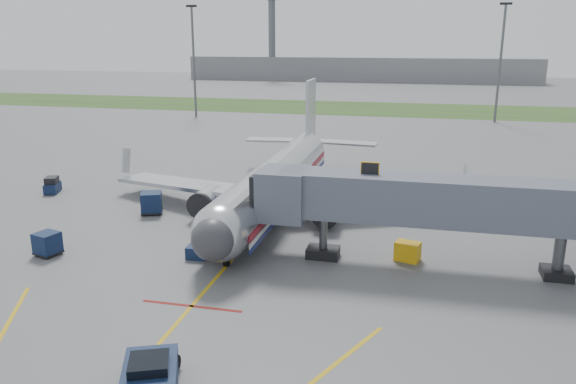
% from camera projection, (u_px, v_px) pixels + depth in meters
% --- Properties ---
extents(ground, '(400.00, 400.00, 0.00)m').
position_uv_depth(ground, '(216.00, 278.00, 35.56)').
color(ground, '#565659').
rests_on(ground, ground).
extents(grass_strip, '(300.00, 25.00, 0.01)m').
position_uv_depth(grass_strip, '(363.00, 108.00, 119.98)').
color(grass_strip, '#2D4C1E').
rests_on(grass_strip, ground).
extents(apron_markings, '(21.52, 50.00, 0.01)m').
position_uv_depth(apron_markings, '(166.00, 336.00, 28.62)').
color(apron_markings, gold).
rests_on(apron_markings, ground).
extents(airliner, '(32.10, 35.67, 10.25)m').
position_uv_depth(airliner, '(276.00, 180.00, 49.16)').
color(airliner, silver).
rests_on(airliner, ground).
extents(jet_bridge, '(25.30, 4.00, 6.90)m').
position_uv_depth(jet_bridge, '(429.00, 202.00, 36.22)').
color(jet_bridge, slate).
rests_on(jet_bridge, ground).
extents(light_mast_left, '(2.00, 0.44, 20.40)m').
position_uv_depth(light_mast_left, '(194.00, 59.00, 104.99)').
color(light_mast_left, '#595B60').
rests_on(light_mast_left, ground).
extents(light_mast_right, '(2.00, 0.44, 20.40)m').
position_uv_depth(light_mast_right, '(500.00, 61.00, 97.51)').
color(light_mast_right, '#595B60').
rests_on(light_mast_right, ground).
extents(distant_terminal, '(120.00, 14.00, 8.00)m').
position_uv_depth(distant_terminal, '(359.00, 69.00, 196.17)').
color(distant_terminal, slate).
rests_on(distant_terminal, ground).
extents(control_tower, '(4.00, 4.00, 30.00)m').
position_uv_depth(control_tower, '(272.00, 29.00, 194.57)').
color(control_tower, '#595B60').
rests_on(control_tower, ground).
extents(pushback_tug, '(3.54, 4.33, 1.56)m').
position_uv_depth(pushback_tug, '(150.00, 378.00, 23.98)').
color(pushback_tug, '#0C1835').
rests_on(pushback_tug, ground).
extents(baggage_tug, '(1.86, 2.51, 1.57)m').
position_uv_depth(baggage_tug, '(52.00, 186.00, 54.87)').
color(baggage_tug, '#0C1835').
rests_on(baggage_tug, ground).
extents(baggage_cart_a, '(2.27, 2.27, 1.88)m').
position_uv_depth(baggage_cart_a, '(152.00, 203.00, 48.25)').
color(baggage_cart_a, '#0C1835').
rests_on(baggage_cart_a, ground).
extents(baggage_cart_b, '(1.87, 1.87, 1.63)m').
position_uv_depth(baggage_cart_b, '(47.00, 244.00, 39.08)').
color(baggage_cart_b, '#0C1835').
rests_on(baggage_cart_b, ground).
extents(baggage_cart_c, '(1.76, 1.76, 1.74)m').
position_uv_depth(baggage_cart_c, '(221.00, 217.00, 44.77)').
color(baggage_cart_c, '#0C1835').
rests_on(baggage_cart_c, ground).
extents(belt_loader, '(1.51, 4.17, 2.01)m').
position_uv_depth(belt_loader, '(203.00, 245.00, 39.78)').
color(belt_loader, '#0C1835').
rests_on(belt_loader, ground).
extents(ground_power_cart, '(1.86, 1.49, 1.30)m').
position_uv_depth(ground_power_cart, '(408.00, 251.00, 38.20)').
color(ground_power_cart, '#E9A70D').
rests_on(ground_power_cart, ground).
extents(ramp_worker, '(0.68, 0.65, 1.56)m').
position_uv_depth(ramp_worker, '(215.00, 194.00, 51.69)').
color(ramp_worker, '#ABD018').
rests_on(ramp_worker, ground).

